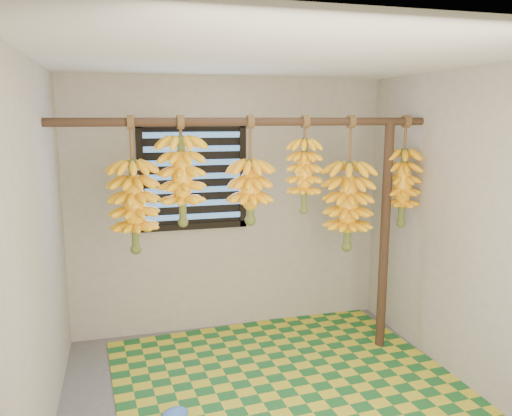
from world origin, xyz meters
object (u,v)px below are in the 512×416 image
object	(u,v)px
banana_bunch_c	(250,191)
banana_bunch_f	(403,187)
plastic_bag	(175,414)
banana_bunch_b	(182,181)
banana_bunch_a	(134,206)
woven_mat	(282,374)
support_post	(385,238)
banana_bunch_d	(304,176)
banana_bunch_e	(348,206)

from	to	relation	value
banana_bunch_c	banana_bunch_f	xyz separation A→B (m)	(1.36, 0.00, -0.02)
plastic_bag	banana_bunch_b	xyz separation A→B (m)	(0.17, 0.66, 1.51)
banana_bunch_a	woven_mat	bearing A→B (deg)	-13.22
plastic_bag	support_post	bearing A→B (deg)	19.11
plastic_bag	banana_bunch_c	world-z (taller)	banana_bunch_c
banana_bunch_f	banana_bunch_a	bearing A→B (deg)	180.00
support_post	banana_bunch_c	size ratio (longest dim) A/B	2.36
support_post	banana_bunch_c	distance (m)	1.29
banana_bunch_d	banana_bunch_e	distance (m)	0.48
banana_bunch_a	banana_bunch_c	xyz separation A→B (m)	(0.90, 0.00, 0.08)
woven_mat	banana_bunch_f	distance (m)	1.87
woven_mat	banana_bunch_f	xyz separation A→B (m)	(1.16, 0.26, 1.44)
banana_bunch_c	woven_mat	bearing A→B (deg)	-53.10
banana_bunch_c	banana_bunch_d	xyz separation A→B (m)	(0.45, 0.00, 0.11)
support_post	banana_bunch_e	world-z (taller)	banana_bunch_e
woven_mat	banana_bunch_a	world-z (taller)	banana_bunch_a
banana_bunch_c	banana_bunch_e	world-z (taller)	same
banana_bunch_c	banana_bunch_b	bearing A→B (deg)	180.00
support_post	banana_bunch_f	bearing A→B (deg)	0.00
support_post	banana_bunch_d	xyz separation A→B (m)	(-0.76, 0.00, 0.57)
woven_mat	banana_bunch_b	xyz separation A→B (m)	(-0.73, 0.26, 1.56)
plastic_bag	banana_bunch_e	world-z (taller)	banana_bunch_e
woven_mat	banana_bunch_c	xyz separation A→B (m)	(-0.19, 0.26, 1.45)
banana_bunch_b	banana_bunch_f	world-z (taller)	same
support_post	banana_bunch_c	bearing A→B (deg)	180.00
support_post	banana_bunch_f	distance (m)	0.47
plastic_bag	banana_bunch_b	distance (m)	1.66
banana_bunch_a	banana_bunch_b	bearing A→B (deg)	0.00
plastic_bag	banana_bunch_d	distance (m)	2.02
banana_bunch_e	banana_bunch_f	size ratio (longest dim) A/B	1.19
banana_bunch_b	banana_bunch_f	bearing A→B (deg)	0.00
banana_bunch_a	banana_bunch_e	world-z (taller)	same
plastic_bag	banana_bunch_f	distance (m)	2.57
banana_bunch_c	banana_bunch_d	world-z (taller)	same
banana_bunch_b	banana_bunch_c	xyz separation A→B (m)	(0.54, 0.00, -0.10)
support_post	banana_bunch_d	size ratio (longest dim) A/B	2.55
banana_bunch_e	support_post	bearing A→B (deg)	0.00
woven_mat	banana_bunch_c	size ratio (longest dim) A/B	3.06
banana_bunch_d	banana_bunch_f	size ratio (longest dim) A/B	0.83
banana_bunch_b	banana_bunch_f	xyz separation A→B (m)	(1.89, 0.00, -0.12)
support_post	banana_bunch_e	bearing A→B (deg)	180.00
woven_mat	banana_bunch_e	distance (m)	1.48
banana_bunch_e	banana_bunch_d	bearing A→B (deg)	180.00
woven_mat	banana_bunch_c	bearing A→B (deg)	126.90
banana_bunch_c	banana_bunch_e	xyz separation A→B (m)	(0.85, 0.00, -0.16)
banana_bunch_a	banana_bunch_b	size ratio (longest dim) A/B	1.23
support_post	banana_bunch_b	bearing A→B (deg)	180.00
woven_mat	banana_bunch_e	xyz separation A→B (m)	(0.66, 0.26, 1.30)
banana_bunch_d	support_post	bearing A→B (deg)	0.00
plastic_bag	banana_bunch_e	size ratio (longest dim) A/B	0.17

